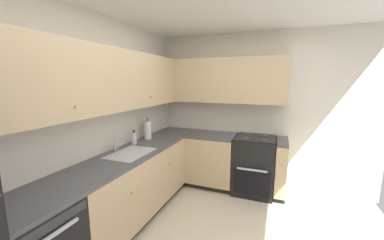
% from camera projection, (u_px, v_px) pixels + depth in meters
% --- Properties ---
extents(wall_back, '(4.10, 0.05, 2.55)m').
position_uv_depth(wall_back, '(83.00, 127.00, 2.51)').
color(wall_back, silver).
rests_on(wall_back, ground_plane).
extents(wall_right, '(0.05, 3.50, 2.55)m').
position_uv_depth(wall_right, '(260.00, 111.00, 3.75)').
color(wall_right, silver).
rests_on(wall_right, ground_plane).
extents(lower_cabinets_back, '(1.98, 0.62, 0.86)m').
position_uv_depth(lower_cabinets_back, '(133.00, 186.00, 2.91)').
color(lower_cabinets_back, tan).
rests_on(lower_cabinets_back, ground_plane).
extents(countertop_back, '(3.19, 0.60, 0.03)m').
position_uv_depth(countertop_back, '(131.00, 153.00, 2.83)').
color(countertop_back, '#4C4C51').
rests_on(countertop_back, lower_cabinets_back).
extents(lower_cabinets_right, '(0.62, 1.56, 0.86)m').
position_uv_depth(lower_cabinets_right, '(223.00, 162.00, 3.79)').
color(lower_cabinets_right, tan).
rests_on(lower_cabinets_right, ground_plane).
extents(countertop_right, '(0.60, 1.56, 0.03)m').
position_uv_depth(countertop_right, '(223.00, 136.00, 3.71)').
color(countertop_right, '#4C4C51').
rests_on(countertop_right, lower_cabinets_right).
extents(oven_range, '(0.68, 0.62, 1.04)m').
position_uv_depth(oven_range, '(254.00, 164.00, 3.62)').
color(oven_range, black).
rests_on(oven_range, ground_plane).
extents(upper_cabinets_back, '(2.87, 0.34, 0.72)m').
position_uv_depth(upper_cabinets_back, '(109.00, 80.00, 2.58)').
color(upper_cabinets_back, tan).
extents(upper_cabinets_right, '(0.32, 2.11, 0.72)m').
position_uv_depth(upper_cabinets_right, '(220.00, 81.00, 3.73)').
color(upper_cabinets_right, tan).
extents(sink, '(0.58, 0.40, 0.10)m').
position_uv_depth(sink, '(131.00, 157.00, 2.78)').
color(sink, '#B7B7BC').
rests_on(sink, countertop_back).
extents(faucet, '(0.07, 0.16, 0.19)m').
position_uv_depth(faucet, '(117.00, 143.00, 2.83)').
color(faucet, silver).
rests_on(faucet, countertop_back).
extents(soap_bottle, '(0.07, 0.07, 0.20)m').
position_uv_depth(soap_bottle, '(134.00, 138.00, 3.18)').
color(soap_bottle, silver).
rests_on(soap_bottle, countertop_back).
extents(paper_towel_roll, '(0.11, 0.11, 0.34)m').
position_uv_depth(paper_towel_roll, '(148.00, 130.00, 3.46)').
color(paper_towel_roll, white).
rests_on(paper_towel_roll, countertop_back).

